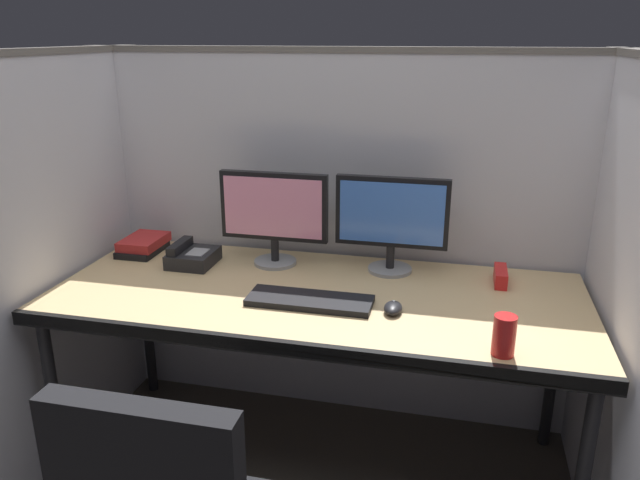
{
  "coord_description": "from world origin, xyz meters",
  "views": [
    {
      "loc": [
        0.47,
        -1.67,
        1.62
      ],
      "look_at": [
        0.0,
        0.35,
        0.92
      ],
      "focal_mm": 34.34,
      "sensor_mm": 36.0,
      "label": 1
    }
  ],
  "objects_px": {
    "monitor_right": "(392,218)",
    "book_stack": "(143,245)",
    "computer_mouse": "(393,308)",
    "red_stapler": "(501,276)",
    "desk": "(316,306)",
    "monitor_left": "(274,212)",
    "desk_phone": "(192,256)",
    "keyboard_main": "(309,300)",
    "soda_can": "(504,335)"
  },
  "relations": [
    {
      "from": "monitor_right",
      "to": "book_stack",
      "type": "relative_size",
      "value": 1.95
    },
    {
      "from": "desk_phone",
      "to": "red_stapler",
      "type": "distance_m",
      "value": 1.2
    },
    {
      "from": "monitor_right",
      "to": "soda_can",
      "type": "distance_m",
      "value": 0.72
    },
    {
      "from": "monitor_left",
      "to": "computer_mouse",
      "type": "bearing_deg",
      "value": -34.0
    },
    {
      "from": "desk_phone",
      "to": "book_stack",
      "type": "height_order",
      "value": "desk_phone"
    },
    {
      "from": "desk",
      "to": "desk_phone",
      "type": "xyz_separation_m",
      "value": [
        -0.55,
        0.17,
        0.08
      ]
    },
    {
      "from": "desk",
      "to": "monitor_right",
      "type": "relative_size",
      "value": 4.42
    },
    {
      "from": "computer_mouse",
      "to": "red_stapler",
      "type": "distance_m",
      "value": 0.5
    },
    {
      "from": "desk",
      "to": "soda_can",
      "type": "relative_size",
      "value": 15.57
    },
    {
      "from": "desk",
      "to": "soda_can",
      "type": "height_order",
      "value": "soda_can"
    },
    {
      "from": "computer_mouse",
      "to": "soda_can",
      "type": "distance_m",
      "value": 0.4
    },
    {
      "from": "monitor_right",
      "to": "computer_mouse",
      "type": "relative_size",
      "value": 4.48
    },
    {
      "from": "monitor_left",
      "to": "computer_mouse",
      "type": "xyz_separation_m",
      "value": [
        0.52,
        -0.35,
        -0.2
      ]
    },
    {
      "from": "keyboard_main",
      "to": "soda_can",
      "type": "xyz_separation_m",
      "value": [
        0.63,
        -0.21,
        0.05
      ]
    },
    {
      "from": "computer_mouse",
      "to": "book_stack",
      "type": "distance_m",
      "value": 1.16
    },
    {
      "from": "monitor_right",
      "to": "computer_mouse",
      "type": "distance_m",
      "value": 0.43
    },
    {
      "from": "computer_mouse",
      "to": "book_stack",
      "type": "height_order",
      "value": "book_stack"
    },
    {
      "from": "keyboard_main",
      "to": "monitor_left",
      "type": "bearing_deg",
      "value": 123.84
    },
    {
      "from": "desk",
      "to": "keyboard_main",
      "type": "bearing_deg",
      "value": -90.99
    },
    {
      "from": "desk",
      "to": "monitor_left",
      "type": "height_order",
      "value": "monitor_left"
    },
    {
      "from": "keyboard_main",
      "to": "red_stapler",
      "type": "bearing_deg",
      "value": 27.55
    },
    {
      "from": "monitor_left",
      "to": "book_stack",
      "type": "xyz_separation_m",
      "value": [
        -0.58,
        0.01,
        -0.18
      ]
    },
    {
      "from": "computer_mouse",
      "to": "red_stapler",
      "type": "bearing_deg",
      "value": 43.95
    },
    {
      "from": "monitor_right",
      "to": "red_stapler",
      "type": "relative_size",
      "value": 2.87
    },
    {
      "from": "soda_can",
      "to": "desk",
      "type": "bearing_deg",
      "value": 154.05
    },
    {
      "from": "book_stack",
      "to": "desk_phone",
      "type": "bearing_deg",
      "value": -18.39
    },
    {
      "from": "monitor_left",
      "to": "keyboard_main",
      "type": "relative_size",
      "value": 1.0
    },
    {
      "from": "book_stack",
      "to": "monitor_right",
      "type": "bearing_deg",
      "value": 1.06
    },
    {
      "from": "monitor_right",
      "to": "book_stack",
      "type": "xyz_separation_m",
      "value": [
        -1.04,
        -0.02,
        -0.18
      ]
    },
    {
      "from": "computer_mouse",
      "to": "book_stack",
      "type": "bearing_deg",
      "value": 162.18
    },
    {
      "from": "desk",
      "to": "red_stapler",
      "type": "bearing_deg",
      "value": 20.91
    },
    {
      "from": "computer_mouse",
      "to": "soda_can",
      "type": "bearing_deg",
      "value": -31.23
    },
    {
      "from": "desk_phone",
      "to": "book_stack",
      "type": "distance_m",
      "value": 0.28
    },
    {
      "from": "monitor_left",
      "to": "desk_phone",
      "type": "distance_m",
      "value": 0.38
    },
    {
      "from": "desk_phone",
      "to": "book_stack",
      "type": "bearing_deg",
      "value": 161.61
    },
    {
      "from": "keyboard_main",
      "to": "computer_mouse",
      "type": "relative_size",
      "value": 4.48
    },
    {
      "from": "keyboard_main",
      "to": "computer_mouse",
      "type": "height_order",
      "value": "computer_mouse"
    },
    {
      "from": "monitor_left",
      "to": "monitor_right",
      "type": "relative_size",
      "value": 1.0
    },
    {
      "from": "computer_mouse",
      "to": "red_stapler",
      "type": "xyz_separation_m",
      "value": [
        0.36,
        0.34,
        0.01
      ]
    },
    {
      "from": "red_stapler",
      "to": "soda_can",
      "type": "bearing_deg",
      "value": -91.73
    },
    {
      "from": "desk",
      "to": "desk_phone",
      "type": "relative_size",
      "value": 10.0
    },
    {
      "from": "monitor_left",
      "to": "computer_mouse",
      "type": "height_order",
      "value": "monitor_left"
    },
    {
      "from": "monitor_right",
      "to": "monitor_left",
      "type": "bearing_deg",
      "value": -176.92
    },
    {
      "from": "computer_mouse",
      "to": "keyboard_main",
      "type": "bearing_deg",
      "value": 178.45
    },
    {
      "from": "red_stapler",
      "to": "book_stack",
      "type": "bearing_deg",
      "value": 179.65
    },
    {
      "from": "desk_phone",
      "to": "monitor_right",
      "type": "bearing_deg",
      "value": 7.73
    },
    {
      "from": "desk_phone",
      "to": "book_stack",
      "type": "relative_size",
      "value": 0.86
    },
    {
      "from": "monitor_left",
      "to": "desk_phone",
      "type": "height_order",
      "value": "monitor_left"
    },
    {
      "from": "monitor_left",
      "to": "keyboard_main",
      "type": "xyz_separation_m",
      "value": [
        0.23,
        -0.34,
        -0.2
      ]
    },
    {
      "from": "monitor_left",
      "to": "desk_phone",
      "type": "relative_size",
      "value": 2.26
    }
  ]
}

